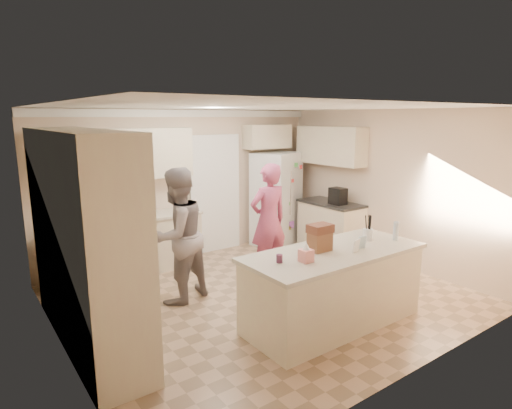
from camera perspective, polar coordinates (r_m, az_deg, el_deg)
floor at (r=6.14m, az=1.19°, el=-12.25°), size 5.20×4.60×0.02m
ceiling at (r=5.62m, az=1.30°, el=13.00°), size 5.20×4.60×0.02m
wall_back at (r=7.68m, az=-9.23°, el=2.67°), size 5.20×0.02×2.60m
wall_front at (r=4.19m, az=20.75°, el=-5.44°), size 5.20×0.02×2.60m
wall_left at (r=4.69m, az=-25.16°, el=-4.02°), size 0.02×4.60×2.60m
wall_right at (r=7.58m, az=17.19°, el=2.18°), size 0.02×4.60×2.60m
crown_back at (r=7.54m, az=-9.37°, el=11.89°), size 5.20×0.08×0.12m
pantry_bank at (r=4.97m, az=-21.98°, el=-4.40°), size 0.60×2.60×2.35m
back_base_cab at (r=7.15m, az=-16.16°, el=-5.39°), size 2.20×0.60×0.88m
back_countertop at (r=7.02m, az=-16.34°, el=-1.82°), size 2.24×0.63×0.04m
back_upper_cab at (r=6.99m, az=-17.18°, el=6.39°), size 2.20×0.35×0.80m
doorway_opening at (r=7.95m, az=-5.54°, el=1.25°), size 0.90×0.06×2.10m
doorway_casing at (r=7.92m, az=-5.41°, el=1.21°), size 1.02×0.03×2.22m
wall_frame_upper at (r=7.61m, az=-9.02°, el=4.51°), size 0.15×0.02×0.20m
wall_frame_lower at (r=7.65m, az=-8.96°, el=2.50°), size 0.15×0.02×0.20m
refrigerator at (r=8.42m, az=2.73°, el=0.84°), size 1.09×0.98×1.80m
fridge_seam at (r=8.16m, az=4.28°, el=0.46°), size 0.02×0.02×1.78m
fridge_dispenser at (r=7.96m, az=3.14°, el=2.03°), size 0.22×0.03×0.35m
fridge_handle_l at (r=8.08m, az=4.09°, el=1.44°), size 0.02×0.02×0.85m
fridge_handle_r at (r=8.15m, az=4.63°, el=1.52°), size 0.02×0.02×0.85m
over_fridge_cab at (r=8.31m, az=1.50°, el=9.04°), size 0.95×0.35×0.45m
right_base_cab at (r=8.16m, az=9.90°, el=-3.00°), size 0.60×1.20×0.88m
right_countertop at (r=8.05m, az=9.97°, el=0.16°), size 0.63×1.24×0.04m
right_upper_cab at (r=8.14m, az=9.88°, el=7.76°), size 0.35×1.50×0.70m
coffee_maker at (r=7.85m, az=10.85°, el=1.11°), size 0.22×0.28×0.30m
island_base at (r=5.33m, az=10.25°, el=-11.01°), size 2.20×0.90×0.88m
island_top at (r=5.17m, az=10.43°, el=-6.30°), size 2.28×0.96×0.05m
utensil_crock at (r=5.65m, az=14.68°, el=-3.91°), size 0.13×0.13×0.15m
tissue_box at (r=4.71m, az=6.69°, el=-6.79°), size 0.13×0.13×0.14m
tissue_plume at (r=4.68m, az=6.72°, el=-5.51°), size 0.08×0.08×0.08m
dollhouse_body at (r=5.10m, az=8.50°, el=-4.92°), size 0.26×0.18×0.22m
dollhouse_roof at (r=5.06m, az=8.56°, el=-3.18°), size 0.28×0.20×0.10m
jam_jar at (r=4.67m, az=3.14°, el=-7.21°), size 0.07×0.07×0.09m
greeting_card_a at (r=5.12m, az=13.26°, el=-5.38°), size 0.12×0.06×0.16m
greeting_card_b at (r=5.26m, az=13.93°, el=-4.95°), size 0.12×0.05×0.16m
water_bottle at (r=5.75m, az=18.15°, el=-3.37°), size 0.07×0.07×0.24m
shaker_salt at (r=5.89m, az=14.45°, el=-3.57°), size 0.05×0.05×0.09m
shaker_pepper at (r=5.94m, az=14.89°, el=-3.46°), size 0.05×0.05×0.09m
teen_boy at (r=5.82m, az=-10.44°, el=-4.11°), size 1.06×0.93×1.83m
teen_girl at (r=6.65m, az=1.68°, el=-2.14°), size 0.67×0.45×1.79m
fridge_magnets at (r=8.15m, az=4.32°, el=0.45°), size 0.76×0.02×1.44m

